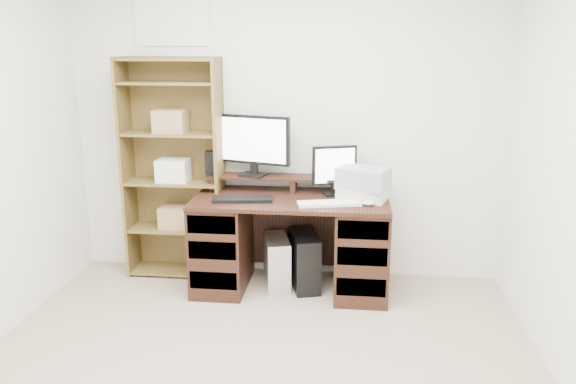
% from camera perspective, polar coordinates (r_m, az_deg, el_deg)
% --- Properties ---
extents(room, '(3.54, 4.04, 2.54)m').
position_cam_1_polar(room, '(2.64, -5.25, 0.55)').
color(room, tan).
rests_on(room, ground).
extents(desk, '(1.50, 0.70, 0.75)m').
position_cam_1_polar(desk, '(4.43, 0.30, -5.06)').
color(desk, black).
rests_on(desk, ground).
extents(riser_shelf, '(1.40, 0.22, 0.12)m').
position_cam_1_polar(riser_shelf, '(4.50, 0.59, 1.28)').
color(riser_shelf, black).
rests_on(riser_shelf, desk).
extents(monitor_wide, '(0.60, 0.23, 0.48)m').
position_cam_1_polar(monitor_wide, '(4.48, -3.50, 5.07)').
color(monitor_wide, black).
rests_on(monitor_wide, riser_shelf).
extents(monitor_small, '(0.34, 0.18, 0.39)m').
position_cam_1_polar(monitor_small, '(4.38, 4.74, 2.42)').
color(monitor_small, black).
rests_on(monitor_small, desk).
extents(speaker, '(0.08, 0.08, 0.19)m').
position_cam_1_polar(speaker, '(4.58, -7.83, 2.97)').
color(speaker, black).
rests_on(speaker, riser_shelf).
extents(keyboard_black, '(0.47, 0.21, 0.02)m').
position_cam_1_polar(keyboard_black, '(4.24, -4.61, -0.73)').
color(keyboard_black, black).
rests_on(keyboard_black, desk).
extents(keyboard_white, '(0.48, 0.24, 0.02)m').
position_cam_1_polar(keyboard_white, '(4.14, 4.20, -1.16)').
color(keyboard_white, white).
rests_on(keyboard_white, desk).
extents(mouse, '(0.11, 0.09, 0.04)m').
position_cam_1_polar(mouse, '(4.15, 8.16, -1.12)').
color(mouse, silver).
rests_on(mouse, desk).
extents(printer, '(0.41, 0.35, 0.09)m').
position_cam_1_polar(printer, '(4.30, 7.60, -0.17)').
color(printer, beige).
rests_on(printer, desk).
extents(basket, '(0.43, 0.37, 0.16)m').
position_cam_1_polar(basket, '(4.27, 7.66, 1.42)').
color(basket, '#A0A5AB').
rests_on(basket, printer).
extents(tower_silver, '(0.27, 0.43, 0.40)m').
position_cam_1_polar(tower_silver, '(4.54, -1.15, -7.09)').
color(tower_silver, silver).
rests_on(tower_silver, ground).
extents(tower_black, '(0.30, 0.48, 0.44)m').
position_cam_1_polar(tower_black, '(4.52, 1.67, -6.93)').
color(tower_black, black).
rests_on(tower_black, ground).
extents(bookshelf, '(0.80, 0.30, 1.80)m').
position_cam_1_polar(bookshelf, '(4.69, -11.50, 2.47)').
color(bookshelf, brown).
rests_on(bookshelf, ground).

